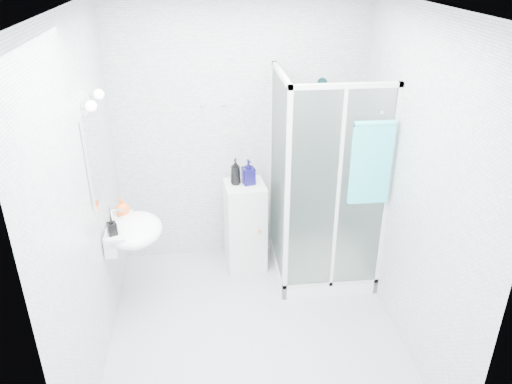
{
  "coord_description": "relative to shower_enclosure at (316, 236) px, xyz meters",
  "views": [
    {
      "loc": [
        -0.34,
        -3.25,
        2.92
      ],
      "look_at": [
        0.05,
        0.35,
        1.15
      ],
      "focal_mm": 35.0,
      "sensor_mm": 36.0,
      "label": 1
    }
  ],
  "objects": [
    {
      "name": "room",
      "position": [
        -0.67,
        -0.77,
        0.85
      ],
      "size": [
        2.4,
        2.6,
        2.6
      ],
      "color": "silver",
      "rests_on": "ground"
    },
    {
      "name": "shower_enclosure",
      "position": [
        0.0,
        0.0,
        0.0
      ],
      "size": [
        0.9,
        0.95,
        2.0
      ],
      "color": "white",
      "rests_on": "ground"
    },
    {
      "name": "wall_basin",
      "position": [
        -1.66,
        -0.32,
        0.35
      ],
      "size": [
        0.46,
        0.56,
        0.35
      ],
      "color": "white",
      "rests_on": "ground"
    },
    {
      "name": "mirror",
      "position": [
        -1.85,
        -0.32,
        1.05
      ],
      "size": [
        0.02,
        0.6,
        0.7
      ],
      "primitive_type": "cube",
      "color": "white",
      "rests_on": "room"
    },
    {
      "name": "vanity_lights",
      "position": [
        -1.8,
        -0.32,
        1.47
      ],
      "size": [
        0.1,
        0.4,
        0.08
      ],
      "color": "silver",
      "rests_on": "room"
    },
    {
      "name": "wall_hooks",
      "position": [
        -0.92,
        0.49,
        1.17
      ],
      "size": [
        0.23,
        0.06,
        0.03
      ],
      "color": "silver",
      "rests_on": "room"
    },
    {
      "name": "storage_cabinet",
      "position": [
        -0.65,
        0.25,
        0.01
      ],
      "size": [
        0.41,
        0.42,
        0.91
      ],
      "rotation": [
        0.0,
        0.0,
        0.09
      ],
      "color": "silver",
      "rests_on": "ground"
    },
    {
      "name": "hand_towel",
      "position": [
        0.32,
        -0.4,
        0.92
      ],
      "size": [
        0.34,
        0.05,
        0.72
      ],
      "color": "#35C4C9",
      "rests_on": "shower_enclosure"
    },
    {
      "name": "shampoo_bottle_a",
      "position": [
        -0.74,
        0.26,
        0.59
      ],
      "size": [
        0.12,
        0.12,
        0.26
      ],
      "primitive_type": "imported",
      "rotation": [
        0.0,
        0.0,
        -0.26
      ],
      "color": "black",
      "rests_on": "storage_cabinet"
    },
    {
      "name": "shampoo_bottle_b",
      "position": [
        -0.62,
        0.26,
        0.58
      ],
      "size": [
        0.13,
        0.13,
        0.24
      ],
      "primitive_type": "imported",
      "rotation": [
        0.0,
        0.0,
        0.24
      ],
      "color": "#0E0B46",
      "rests_on": "storage_cabinet"
    },
    {
      "name": "soap_dispenser_orange",
      "position": [
        -1.74,
        -0.15,
        0.49
      ],
      "size": [
        0.14,
        0.14,
        0.16
      ],
      "primitive_type": "imported",
      "rotation": [
        0.0,
        0.0,
        -0.15
      ],
      "color": "#FA5D1D",
      "rests_on": "wall_basin"
    },
    {
      "name": "soap_dispenser_black",
      "position": [
        -1.78,
        -0.48,
        0.49
      ],
      "size": [
        0.09,
        0.09,
        0.16
      ],
      "primitive_type": "imported",
      "rotation": [
        0.0,
        0.0,
        0.41
      ],
      "color": "black",
      "rests_on": "wall_basin"
    }
  ]
}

